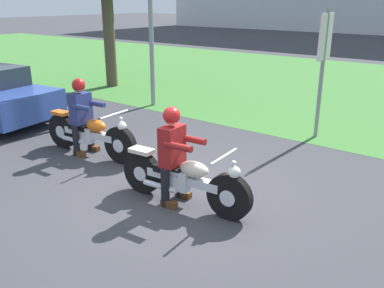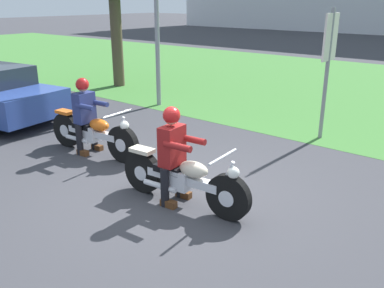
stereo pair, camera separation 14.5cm
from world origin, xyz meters
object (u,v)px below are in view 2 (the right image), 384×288
(rider_lead, at_px, (173,148))
(sign_banner, at_px, (329,54))
(rider_follow, at_px, (85,110))
(motorcycle_lead, at_px, (183,179))
(motorcycle_follow, at_px, (93,133))

(rider_lead, xyz_separation_m, sign_banner, (0.44, 4.10, 0.91))
(rider_follow, bearing_deg, rider_lead, -15.33)
(motorcycle_lead, xyz_separation_m, rider_lead, (-0.17, -0.01, 0.43))
(rider_lead, relative_size, rider_follow, 0.99)
(motorcycle_follow, distance_m, sign_banner, 4.80)
(motorcycle_follow, xyz_separation_m, rider_follow, (-0.17, -0.01, 0.42))
(rider_lead, height_order, motorcycle_follow, rider_lead)
(sign_banner, bearing_deg, motorcycle_follow, -128.60)
(motorcycle_lead, height_order, rider_follow, rider_follow)
(rider_lead, height_order, rider_follow, rider_follow)
(motorcycle_lead, xyz_separation_m, motorcycle_follow, (-2.60, 0.49, 0.01))
(motorcycle_lead, height_order, rider_lead, rider_lead)
(rider_lead, relative_size, sign_banner, 0.54)
(motorcycle_follow, bearing_deg, sign_banner, 46.68)
(rider_follow, height_order, sign_banner, sign_banner)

